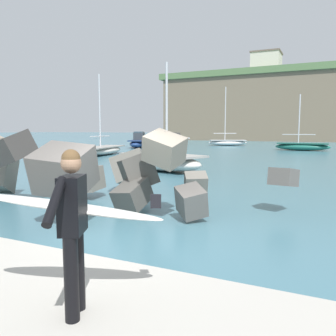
{
  "coord_description": "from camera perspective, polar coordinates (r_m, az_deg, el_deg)",
  "views": [
    {
      "loc": [
        3.8,
        -6.05,
        2.22
      ],
      "look_at": [
        0.7,
        0.5,
        1.4
      ],
      "focal_mm": 36.88,
      "sensor_mm": 36.0,
      "label": 1
    }
  ],
  "objects": [
    {
      "name": "station_building_annex",
      "position": [
        81.03,
        15.94,
        16.1
      ],
      "size": [
        6.16,
        6.05,
        5.24
      ],
      "color": "beige",
      "rests_on": "headland_bluff"
    },
    {
      "name": "boat_mid_left",
      "position": [
        18.61,
        -1.07,
        1.11
      ],
      "size": [
        5.85,
        4.02,
        5.66
      ],
      "color": "beige",
      "rests_on": "ground"
    },
    {
      "name": "boat_far_left",
      "position": [
        47.67,
        9.83,
        4.23
      ],
      "size": [
        5.51,
        3.99,
        7.86
      ],
      "color": "white",
      "rests_on": "ground"
    },
    {
      "name": "boat_near_left",
      "position": [
        38.71,
        21.31,
        3.37
      ],
      "size": [
        5.44,
        1.78,
        5.82
      ],
      "color": "#1E6656",
      "rests_on": "ground"
    },
    {
      "name": "mooring_buoy_inner",
      "position": [
        42.41,
        20.78,
        3.31
      ],
      "size": [
        0.44,
        0.44,
        0.44
      ],
      "color": "yellow",
      "rests_on": "ground"
    },
    {
      "name": "boat_mid_centre",
      "position": [
        42.38,
        -4.86,
        4.26
      ],
      "size": [
        4.08,
        6.39,
        1.94
      ],
      "color": "navy",
      "rests_on": "ground"
    },
    {
      "name": "ground_plane",
      "position": [
        7.48,
        -6.65,
        -10.86
      ],
      "size": [
        400.0,
        400.0,
        0.0
      ],
      "primitive_type": "plane",
      "color": "#42707F"
    },
    {
      "name": "surfer_with_board",
      "position": [
        3.86,
        -15.5,
        -7.88
      ],
      "size": [
        2.05,
        1.47,
        1.78
      ],
      "color": "black",
      "rests_on": "walkway_path"
    },
    {
      "name": "boat_near_right",
      "position": [
        30.63,
        -10.71,
        2.96
      ],
      "size": [
        3.24,
        6.59,
        6.82
      ],
      "color": "beige",
      "rests_on": "ground"
    }
  ]
}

